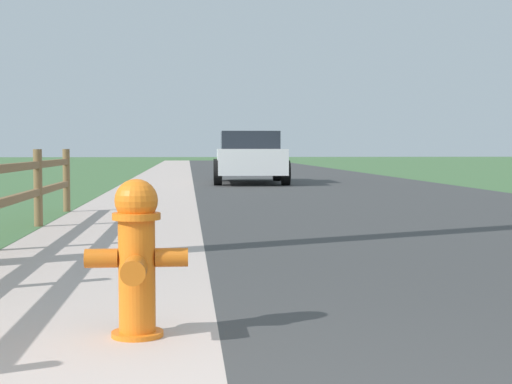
% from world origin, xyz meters
% --- Properties ---
extents(ground_plane, '(120.00, 120.00, 0.00)m').
position_xyz_m(ground_plane, '(0.00, 25.00, 0.00)').
color(ground_plane, '#446B3E').
extents(road_asphalt, '(7.00, 66.00, 0.01)m').
position_xyz_m(road_asphalt, '(3.50, 27.00, 0.00)').
color(road_asphalt, '#3C3C3C').
rests_on(road_asphalt, ground).
extents(curb_concrete, '(6.00, 66.00, 0.01)m').
position_xyz_m(curb_concrete, '(-3.00, 27.00, 0.00)').
color(curb_concrete, '#BFACA2').
rests_on(curb_concrete, ground).
extents(grass_verge, '(5.00, 66.00, 0.00)m').
position_xyz_m(grass_verge, '(-4.50, 27.00, 0.01)').
color(grass_verge, '#446B3E').
rests_on(grass_verge, ground).
extents(fire_hydrant, '(0.54, 0.44, 0.84)m').
position_xyz_m(fire_hydrant, '(-0.43, 1.74, 0.44)').
color(fire_hydrant, orange).
rests_on(fire_hydrant, ground).
extents(parked_suv_white, '(2.16, 4.55, 1.48)m').
position_xyz_m(parked_suv_white, '(1.62, 19.51, 0.76)').
color(parked_suv_white, white).
rests_on(parked_suv_white, ground).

